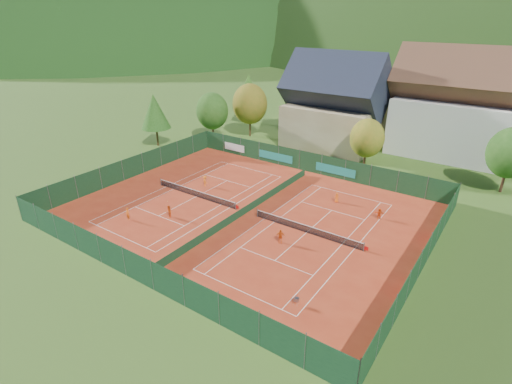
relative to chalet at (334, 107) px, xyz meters
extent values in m
plane|color=#32541A|center=(3.00, -30.00, -6.64)|extent=(600.00, 600.00, 0.00)
cube|color=#A22F17|center=(3.00, -30.00, -6.62)|extent=(40.00, 32.00, 0.01)
cube|color=white|center=(-5.00, -18.12, -6.61)|extent=(10.97, 0.06, 0.00)
cube|color=white|center=(-5.00, -41.88, -6.61)|extent=(10.97, 0.06, 0.00)
cube|color=white|center=(-10.48, -30.00, -6.61)|extent=(0.06, 23.77, 0.00)
cube|color=white|center=(0.49, -30.00, -6.61)|extent=(0.06, 23.77, 0.00)
cube|color=white|center=(-9.12, -30.00, -6.61)|extent=(0.06, 23.77, 0.00)
cube|color=white|center=(-0.88, -30.00, -6.61)|extent=(0.06, 23.77, 0.00)
cube|color=white|center=(-5.00, -23.60, -6.61)|extent=(8.23, 0.06, 0.00)
cube|color=white|center=(-5.00, -36.40, -6.61)|extent=(8.23, 0.06, 0.00)
cube|color=white|center=(-5.00, -30.00, -6.61)|extent=(0.06, 12.80, 0.00)
cube|color=white|center=(11.00, -18.12, -6.61)|extent=(10.97, 0.06, 0.00)
cube|color=white|center=(11.00, -41.88, -6.61)|extent=(10.97, 0.06, 0.00)
cube|color=white|center=(5.51, -30.00, -6.61)|extent=(0.06, 23.77, 0.00)
cube|color=white|center=(16.48, -30.00, -6.61)|extent=(0.06, 23.77, 0.00)
cube|color=white|center=(6.88, -30.00, -6.61)|extent=(0.06, 23.77, 0.00)
cube|color=white|center=(15.12, -30.00, -6.61)|extent=(0.06, 23.77, 0.00)
cube|color=white|center=(11.00, -23.60, -6.61)|extent=(8.23, 0.06, 0.00)
cube|color=white|center=(11.00, -36.40, -6.61)|extent=(8.23, 0.06, 0.00)
cube|color=white|center=(11.00, -30.00, -6.61)|extent=(0.06, 12.80, 0.00)
cylinder|color=#59595B|center=(-11.40, -30.00, -6.11)|extent=(0.10, 0.10, 1.02)
cylinder|color=#59595B|center=(1.40, -30.00, -6.11)|extent=(0.10, 0.10, 1.02)
cube|color=black|center=(-5.00, -30.00, -6.16)|extent=(12.80, 0.02, 0.86)
cube|color=white|center=(-5.00, -30.00, -5.73)|extent=(12.80, 0.04, 0.06)
cube|color=red|center=(1.65, -30.00, -6.17)|extent=(0.40, 0.04, 0.40)
cylinder|color=#59595B|center=(4.60, -30.00, -6.11)|extent=(0.10, 0.10, 1.02)
cylinder|color=#59595B|center=(17.40, -30.00, -6.11)|extent=(0.10, 0.10, 1.02)
cube|color=black|center=(11.00, -30.00, -6.16)|extent=(12.80, 0.02, 0.86)
cube|color=white|center=(11.00, -30.00, -5.73)|extent=(12.80, 0.04, 0.06)
cube|color=red|center=(17.65, -30.00, -6.17)|extent=(0.40, 0.04, 0.40)
cube|color=#13351C|center=(3.00, -30.00, -6.12)|extent=(0.03, 28.80, 1.00)
cube|color=#14371C|center=(3.00, -14.00, -5.12)|extent=(40.00, 0.04, 3.00)
cube|color=teal|center=(-3.00, -14.06, -5.42)|extent=(6.00, 0.03, 1.20)
cube|color=teal|center=(7.00, -14.06, -5.42)|extent=(6.00, 0.03, 1.20)
cube|color=silver|center=(-11.00, -14.06, -5.42)|extent=(4.00, 0.03, 1.20)
cube|color=#13361F|center=(3.00, -46.00, -5.12)|extent=(40.00, 0.04, 3.00)
cube|color=#13341B|center=(-17.00, -30.00, -5.12)|extent=(0.04, 32.00, 3.00)
cube|color=#13351A|center=(23.00, -30.00, -5.12)|extent=(0.04, 32.00, 3.00)
cube|color=#B21414|center=(22.94, -34.00, -5.42)|extent=(0.03, 3.00, 1.20)
cube|color=#B21414|center=(22.94, -24.00, -5.42)|extent=(0.03, 3.00, 1.20)
cube|color=#C0B187|center=(0.00, 0.00, -3.12)|extent=(15.00, 12.00, 7.00)
cube|color=#1E2333|center=(0.00, 0.00, 3.38)|extent=(16.20, 12.00, 12.00)
cube|color=silver|center=(19.00, 6.00, -2.12)|extent=(20.00, 11.00, 9.00)
cube|color=brown|center=(19.00, 6.00, 5.13)|extent=(21.60, 11.00, 11.00)
cylinder|color=#402717|center=(-19.00, -10.00, -5.22)|extent=(0.36, 0.36, 2.80)
ellipsoid|color=#265418|center=(-19.00, -10.00, -1.22)|extent=(5.72, 5.72, 6.58)
cylinder|color=#4B341B|center=(-15.00, -4.00, -5.05)|extent=(0.36, 0.36, 3.15)
ellipsoid|color=olive|center=(-15.00, -4.00, -0.55)|extent=(6.44, 6.44, 7.40)
cylinder|color=#492C1A|center=(-21.00, 4.00, -4.87)|extent=(0.36, 0.36, 3.50)
cone|color=#2E5D1A|center=(-21.00, 4.00, 0.13)|extent=(5.60, 5.60, 6.50)
cylinder|color=#4A311A|center=(9.00, -8.00, -5.40)|extent=(0.36, 0.36, 2.45)
ellipsoid|color=olive|center=(9.00, -8.00, -1.90)|extent=(5.01, 5.01, 5.76)
cylinder|color=#4A2A1A|center=(27.00, -6.00, -5.22)|extent=(0.36, 0.36, 2.80)
ellipsoid|color=#245217|center=(27.00, -6.00, -1.22)|extent=(5.72, 5.72, 6.58)
cylinder|color=#49341A|center=(-25.00, -18.00, -5.05)|extent=(0.36, 0.36, 3.15)
cone|color=#225217|center=(-25.00, -18.00, -0.55)|extent=(5.04, 5.04, 5.85)
ellipsoid|color=black|center=(13.00, 270.00, -48.97)|extent=(440.00, 440.00, 242.00)
ellipsoid|color=black|center=(-217.00, 130.00, -42.32)|extent=(340.00, 340.00, 204.00)
cylinder|color=slate|center=(15.64, -40.85, -6.22)|extent=(0.02, 0.02, 0.80)
cylinder|color=slate|center=(15.94, -40.85, -6.22)|extent=(0.02, 0.02, 0.80)
cylinder|color=slate|center=(15.64, -40.55, -6.22)|extent=(0.02, 0.02, 0.80)
cylinder|color=slate|center=(15.94, -40.55, -6.22)|extent=(0.02, 0.02, 0.80)
cube|color=slate|center=(15.79, -40.70, -6.07)|extent=(0.34, 0.34, 0.30)
ellipsoid|color=#CCD833|center=(15.79, -40.70, -6.04)|extent=(0.28, 0.28, 0.16)
sphere|color=#CCD833|center=(-7.02, -33.08, -6.59)|extent=(0.07, 0.07, 0.07)
sphere|color=#CCD833|center=(9.54, -41.95, -6.59)|extent=(0.07, 0.07, 0.07)
imported|color=orange|center=(-7.17, -38.99, -5.86)|extent=(0.59, 0.41, 1.53)
imported|color=#DC4D13|center=(-3.75, -35.92, -5.87)|extent=(0.93, 0.89, 1.50)
imported|color=orange|center=(-6.26, -26.76, -5.89)|extent=(1.08, 0.84, 1.47)
imported|color=#D75213|center=(9.71, -33.33, -5.84)|extent=(0.97, 0.84, 1.56)
imported|color=orange|center=(10.50, -21.19, -5.99)|extent=(0.74, 0.68, 1.27)
imported|color=#DE4A13|center=(16.33, -22.43, -5.96)|extent=(1.28, 0.82, 1.32)
camera|label=1|loc=(27.73, -63.71, 15.32)|focal=28.00mm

